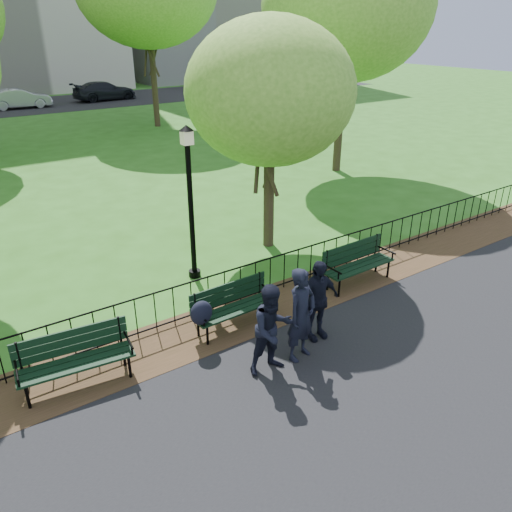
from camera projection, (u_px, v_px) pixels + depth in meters
ground at (273, 357)px, 9.23m from camera, size 120.00×120.00×0.00m
asphalt_path at (423, 484)px, 6.70m from camera, size 60.00×9.20×0.01m
dirt_strip at (230, 321)px, 10.34m from camera, size 60.00×1.60×0.01m
iron_fence at (217, 291)px, 10.51m from camera, size 24.06×0.06×1.00m
park_bench_main at (218, 307)px, 9.64m from camera, size 1.94×0.58×1.01m
park_bench_left_a at (74, 353)px, 8.34m from camera, size 1.94×0.79×1.07m
park_bench_right_a at (356, 259)px, 11.65m from camera, size 1.89×0.61×1.06m
lamppost at (190, 199)px, 11.34m from camera, size 0.33×0.33×3.64m
tree_near_e at (270, 93)px, 12.18m from camera, size 4.21×4.21×5.86m
tree_mid_e at (347, 6)px, 18.30m from camera, size 6.38×6.38×8.89m
person_left at (301, 315)px, 8.87m from camera, size 0.74×0.57×1.79m
person_mid at (272, 329)px, 8.55m from camera, size 0.85×0.50×1.68m
person_right at (317, 300)px, 9.48m from camera, size 1.00×0.49×1.64m
sedan_silver at (20, 98)px, 35.58m from camera, size 4.24×1.64×1.38m
sedan_dark at (105, 91)px, 39.34m from camera, size 5.03×2.36×1.42m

